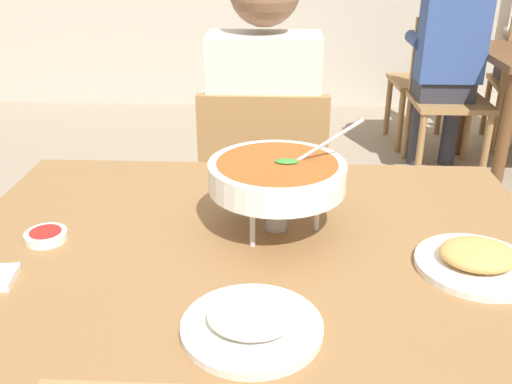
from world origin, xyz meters
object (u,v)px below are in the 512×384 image
object	(u,v)px
chair_bg_middle	(448,86)
patron_bg_middle	(449,49)
sauce_dish	(46,236)
chair_bg_right	(440,71)
dining_table_main	(253,281)
appetizer_plate	(477,260)
curry_bowl	(277,176)
diner_main	(264,129)
chair_diner_main	(263,195)
rice_plate	(252,321)

from	to	relation	value
chair_bg_middle	patron_bg_middle	world-z (taller)	patron_bg_middle
sauce_dish	chair_bg_right	xyz separation A→B (m)	(1.58, 2.82, -0.25)
dining_table_main	chair_bg_right	distance (m)	3.03
chair_bg_middle	chair_bg_right	bearing A→B (deg)	81.73
appetizer_plate	chair_bg_right	world-z (taller)	chair_bg_right
curry_bowl	appetizer_plate	distance (m)	0.44
diner_main	chair_bg_right	world-z (taller)	diner_main
chair_diner_main	diner_main	size ratio (longest dim) A/B	0.69
dining_table_main	appetizer_plate	xyz separation A→B (m)	(0.45, -0.09, 0.12)
diner_main	curry_bowl	xyz separation A→B (m)	(0.05, -0.72, 0.13)
chair_bg_right	dining_table_main	bearing A→B (deg)	-111.98
chair_bg_middle	chair_bg_right	size ratio (longest dim) A/B	1.00
appetizer_plate	chair_bg_middle	size ratio (longest dim) A/B	0.27
appetizer_plate	dining_table_main	bearing A→B (deg)	168.69
chair_diner_main	chair_bg_right	bearing A→B (deg)	61.16
curry_bowl	patron_bg_middle	size ratio (longest dim) A/B	0.25
diner_main	chair_bg_middle	size ratio (longest dim) A/B	1.46
diner_main	chair_bg_middle	distance (m)	1.94
sauce_dish	patron_bg_middle	xyz separation A→B (m)	(1.48, 2.33, -0.01)
curry_bowl	appetizer_plate	size ratio (longest dim) A/B	1.39
rice_plate	curry_bowl	bearing A→B (deg)	84.28
diner_main	appetizer_plate	distance (m)	0.98
appetizer_plate	chair_bg_middle	world-z (taller)	chair_bg_middle
chair_bg_right	diner_main	bearing A→B (deg)	-119.23
curry_bowl	sauce_dish	xyz separation A→B (m)	(-0.50, -0.08, -0.12)
curry_bowl	sauce_dish	world-z (taller)	curry_bowl
curry_bowl	appetizer_plate	xyz separation A→B (m)	(0.40, -0.15, -0.11)
dining_table_main	sauce_dish	distance (m)	0.46
rice_plate	patron_bg_middle	xyz separation A→B (m)	(1.02, 2.62, -0.02)
diner_main	sauce_dish	bearing A→B (deg)	-119.44
dining_table_main	curry_bowl	xyz separation A→B (m)	(0.05, 0.06, 0.23)
diner_main	chair_bg_middle	world-z (taller)	diner_main
appetizer_plate	chair_bg_right	distance (m)	2.99
patron_bg_middle	chair_diner_main	bearing A→B (deg)	-123.37
sauce_dish	curry_bowl	bearing A→B (deg)	8.63
chair_diner_main	appetizer_plate	xyz separation A→B (m)	(0.45, -0.84, 0.26)
chair_diner_main	chair_bg_middle	bearing A→B (deg)	56.72
rice_plate	appetizer_plate	xyz separation A→B (m)	(0.44, 0.22, 0.00)
chair_diner_main	curry_bowl	xyz separation A→B (m)	(0.05, -0.69, 0.36)
sauce_dish	chair_bg_right	world-z (taller)	chair_bg_right
curry_bowl	rice_plate	world-z (taller)	curry_bowl
appetizer_plate	patron_bg_middle	distance (m)	2.47
appetizer_plate	sauce_dish	bearing A→B (deg)	175.15
chair_diner_main	chair_bg_right	distance (m)	2.35
rice_plate	appetizer_plate	world-z (taller)	same
rice_plate	chair_bg_right	world-z (taller)	chair_bg_right
rice_plate	sauce_dish	size ratio (longest dim) A/B	2.67
chair_diner_main	sauce_dish	size ratio (longest dim) A/B	10.00
chair_bg_right	patron_bg_middle	distance (m)	0.56
rice_plate	dining_table_main	bearing A→B (deg)	92.45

